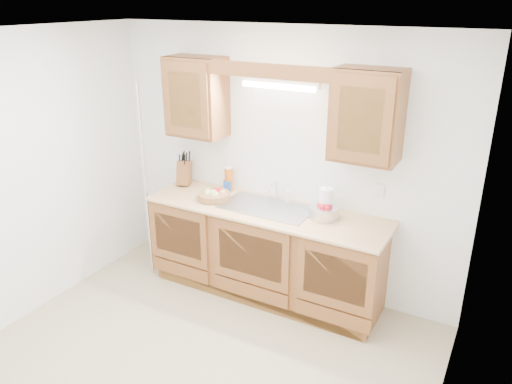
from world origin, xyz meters
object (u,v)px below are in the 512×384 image
Objects in this scene: fruit_basket at (214,195)px; paper_towel at (326,203)px; knife_block at (184,172)px; apple_bowl at (324,211)px.

paper_towel is (1.08, 0.14, 0.09)m from fruit_basket.
paper_towel is at bearing -20.43° from knife_block.
knife_block is at bearing 178.15° from paper_towel.
paper_towel reaches higher than fruit_basket.
fruit_basket is 1.04× the size of apple_bowl.
fruit_basket is at bearing -174.46° from apple_bowl.
fruit_basket is 1.09m from apple_bowl.
apple_bowl is (1.08, 0.10, 0.02)m from fruit_basket.
knife_block is (-0.49, 0.19, 0.09)m from fruit_basket.
apple_bowl is at bearing -87.45° from paper_towel.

